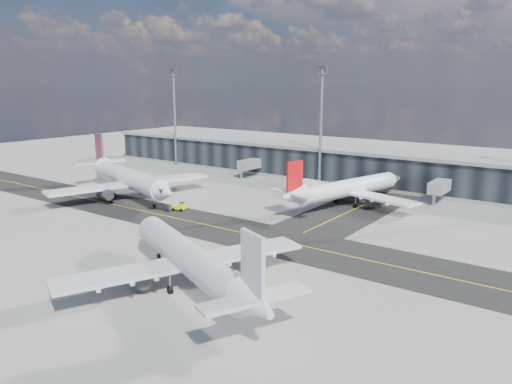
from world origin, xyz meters
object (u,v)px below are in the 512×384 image
airliner_af (128,178)px  airliner_redtail (347,189)px  service_van (305,196)px  baggage_tug (180,207)px  airliner_near (190,260)px

airliner_af → airliner_redtail: bearing=133.8°
service_van → baggage_tug: bearing=-143.3°
service_van → airliner_near: bearing=-94.7°
airliner_af → airliner_redtail: size_ratio=1.16×
airliner_af → service_van: size_ratio=6.77×
airliner_near → service_van: airliner_near is taller
airliner_redtail → service_van: bearing=-159.3°
airliner_redtail → airliner_near: bearing=-71.0°
airliner_near → service_van: size_ratio=5.91×
airliner_af → airliner_near: size_ratio=1.15×
airliner_near → baggage_tug: 38.85m
airliner_af → airliner_near: bearing=75.6°
airliner_af → airliner_redtail: airliner_af is taller
airliner_af → airliner_near: airliner_af is taller
baggage_tug → service_van: service_van is taller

